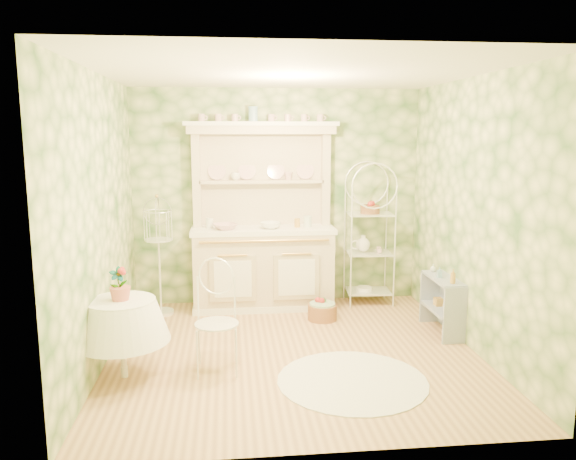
{
  "coord_description": "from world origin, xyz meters",
  "views": [
    {
      "loc": [
        -0.61,
        -5.25,
        2.14
      ],
      "look_at": [
        0.0,
        0.5,
        1.15
      ],
      "focal_mm": 35.0,
      "sensor_mm": 36.0,
      "label": 1
    }
  ],
  "objects": [
    {
      "name": "floor_basket",
      "position": [
        0.45,
        0.96,
        0.11
      ],
      "size": [
        0.38,
        0.38,
        0.23
      ],
      "primitive_type": "cylinder",
      "rotation": [
        0.0,
        0.0,
        -0.1
      ],
      "color": "#9A653E",
      "rests_on": "floor"
    },
    {
      "name": "wall_left",
      "position": [
        -1.8,
        0.0,
        1.35
      ],
      "size": [
        3.6,
        3.6,
        0.0
      ],
      "primitive_type": "plane",
      "color": "beige",
      "rests_on": "floor"
    },
    {
      "name": "lace_rug",
      "position": [
        0.44,
        -0.71,
        0.01
      ],
      "size": [
        1.4,
        1.4,
        0.01
      ],
      "primitive_type": "cylinder",
      "rotation": [
        0.0,
        0.0,
        0.06
      ],
      "color": "white",
      "rests_on": "floor"
    },
    {
      "name": "cup_left",
      "position": [
        -0.52,
        1.68,
        1.61
      ],
      "size": [
        0.14,
        0.14,
        0.09
      ],
      "primitive_type": "imported",
      "rotation": [
        0.0,
        0.0,
        0.19
      ],
      "color": "white",
      "rests_on": "kitchen_dresser"
    },
    {
      "name": "cafe_chair",
      "position": [
        -0.74,
        -0.36,
        0.44
      ],
      "size": [
        0.52,
        0.52,
        0.88
      ],
      "primitive_type": "cube",
      "rotation": [
        0.0,
        0.0,
        -0.39
      ],
      "color": "white",
      "rests_on": "floor"
    },
    {
      "name": "bowl_floral",
      "position": [
        -0.66,
        1.44,
        1.02
      ],
      "size": [
        0.37,
        0.37,
        0.07
      ],
      "primitive_type": "imported",
      "rotation": [
        0.0,
        0.0,
        0.36
      ],
      "color": "white",
      "rests_on": "kitchen_dresser"
    },
    {
      "name": "wall_right",
      "position": [
        1.8,
        0.0,
        1.35
      ],
      "size": [
        3.6,
        3.6,
        0.0
      ],
      "primitive_type": "plane",
      "color": "beige",
      "rests_on": "floor"
    },
    {
      "name": "kitchen_dresser",
      "position": [
        -0.2,
        1.52,
        1.15
      ],
      "size": [
        1.87,
        0.61,
        2.29
      ],
      "primitive_type": "cube",
      "color": "beige",
      "rests_on": "floor"
    },
    {
      "name": "bottle_blue",
      "position": [
        1.63,
        0.41,
        0.65
      ],
      "size": [
        0.06,
        0.06,
        0.11
      ],
      "primitive_type": "imported",
      "rotation": [
        0.0,
        0.0,
        -0.19
      ],
      "color": "#82AECB",
      "rests_on": "side_shelf"
    },
    {
      "name": "ceiling",
      "position": [
        0.0,
        0.0,
        2.7
      ],
      "size": [
        3.6,
        3.6,
        0.0
      ],
      "primitive_type": "plane",
      "color": "white",
      "rests_on": "floor"
    },
    {
      "name": "bottle_glass",
      "position": [
        1.66,
        0.67,
        0.65
      ],
      "size": [
        0.09,
        0.09,
        0.09
      ],
      "primitive_type": "imported",
      "rotation": [
        0.0,
        0.0,
        -0.39
      ],
      "color": "silver",
      "rests_on": "side_shelf"
    },
    {
      "name": "round_table",
      "position": [
        -1.57,
        -0.41,
        0.35
      ],
      "size": [
        0.72,
        0.72,
        0.7
      ],
      "primitive_type": "cylinder",
      "rotation": [
        0.0,
        0.0,
        0.14
      ],
      "color": "white",
      "rests_on": "floor"
    },
    {
      "name": "birdcage_stand",
      "position": [
        -1.45,
        1.38,
        0.73
      ],
      "size": [
        0.37,
        0.37,
        1.46
      ],
      "primitive_type": "cube",
      "rotation": [
        0.0,
        0.0,
        -0.07
      ],
      "color": "white",
      "rests_on": "floor"
    },
    {
      "name": "wall_back",
      "position": [
        0.0,
        1.8,
        1.35
      ],
      "size": [
        3.6,
        3.6,
        0.0
      ],
      "primitive_type": "plane",
      "color": "beige",
      "rests_on": "floor"
    },
    {
      "name": "potted_geranium",
      "position": [
        -1.57,
        -0.42,
        0.85
      ],
      "size": [
        0.17,
        0.13,
        0.29
      ],
      "primitive_type": "imported",
      "rotation": [
        0.0,
        0.0,
        0.16
      ],
      "color": "#3F7238",
      "rests_on": "round_table"
    },
    {
      "name": "side_shelf",
      "position": [
        1.68,
        0.41,
        0.29
      ],
      "size": [
        0.3,
        0.7,
        0.58
      ],
      "primitive_type": "cube",
      "rotation": [
        0.0,
        0.0,
        0.07
      ],
      "color": "#9BA7C1",
      "rests_on": "floor"
    },
    {
      "name": "floor",
      "position": [
        0.0,
        0.0,
        0.0
      ],
      "size": [
        3.6,
        3.6,
        0.0
      ],
      "primitive_type": "plane",
      "color": "tan",
      "rests_on": "ground"
    },
    {
      "name": "bowl_white",
      "position": [
        -0.11,
        1.44,
        1.02
      ],
      "size": [
        0.25,
        0.25,
        0.08
      ],
      "primitive_type": "imported",
      "rotation": [
        0.0,
        0.0,
        -0.02
      ],
      "color": "white",
      "rests_on": "kitchen_dresser"
    },
    {
      "name": "bakers_rack",
      "position": [
        1.15,
        1.57,
        0.93
      ],
      "size": [
        0.61,
        0.46,
        1.86
      ],
      "primitive_type": "cube",
      "rotation": [
        0.0,
        0.0,
        -0.08
      ],
      "color": "white",
      "rests_on": "floor"
    },
    {
      "name": "cup_right",
      "position": [
        0.13,
        1.68,
        1.61
      ],
      "size": [
        0.12,
        0.12,
        0.1
      ],
      "primitive_type": "imported",
      "rotation": [
        0.0,
        0.0,
        -0.11
      ],
      "color": "white",
      "rests_on": "kitchen_dresser"
    },
    {
      "name": "wall_front",
      "position": [
        0.0,
        -1.8,
        1.35
      ],
      "size": [
        3.6,
        3.6,
        0.0
      ],
      "primitive_type": "plane",
      "color": "beige",
      "rests_on": "floor"
    },
    {
      "name": "bottle_amber",
      "position": [
        1.68,
        0.16,
        0.68
      ],
      "size": [
        0.07,
        0.07,
        0.15
      ],
      "primitive_type": "imported",
      "rotation": [
        0.0,
        0.0,
        -0.26
      ],
      "color": "gold",
      "rests_on": "side_shelf"
    }
  ]
}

